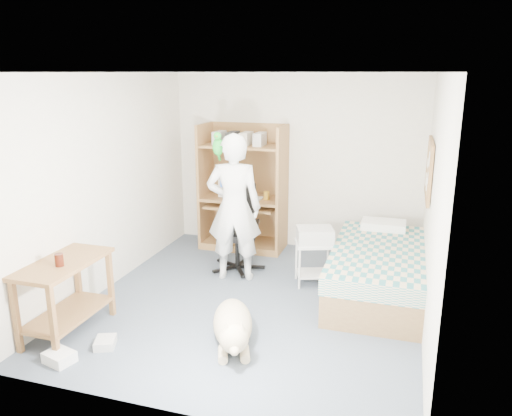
# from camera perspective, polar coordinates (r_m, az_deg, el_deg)

# --- Properties ---
(floor) EXTENTS (4.00, 4.00, 0.00)m
(floor) POSITION_cam_1_polar(r_m,az_deg,el_deg) (5.73, -0.18, -10.61)
(floor) COLOR #444C5C
(floor) RESTS_ON ground
(wall_back) EXTENTS (3.60, 0.02, 2.50)m
(wall_back) POSITION_cam_1_polar(r_m,az_deg,el_deg) (7.20, 4.58, 5.19)
(wall_back) COLOR silver
(wall_back) RESTS_ON floor
(wall_right) EXTENTS (0.02, 4.00, 2.50)m
(wall_right) POSITION_cam_1_polar(r_m,az_deg,el_deg) (5.09, 19.54, 0.12)
(wall_right) COLOR silver
(wall_right) RESTS_ON floor
(wall_left) EXTENTS (0.02, 4.00, 2.50)m
(wall_left) POSITION_cam_1_polar(r_m,az_deg,el_deg) (6.08, -16.63, 2.73)
(wall_left) COLOR silver
(wall_left) RESTS_ON floor
(ceiling) EXTENTS (3.60, 4.00, 0.02)m
(ceiling) POSITION_cam_1_polar(r_m,az_deg,el_deg) (5.16, -0.21, 15.24)
(ceiling) COLOR white
(ceiling) RESTS_ON wall_back
(computer_hutch) EXTENTS (1.20, 0.63, 1.80)m
(computer_hutch) POSITION_cam_1_polar(r_m,az_deg,el_deg) (7.23, -1.38, 1.79)
(computer_hutch) COLOR olive
(computer_hutch) RESTS_ON floor
(bed) EXTENTS (1.02, 2.02, 0.66)m
(bed) POSITION_cam_1_polar(r_m,az_deg,el_deg) (5.97, 13.72, -6.97)
(bed) COLOR brown
(bed) RESTS_ON floor
(side_desk) EXTENTS (0.50, 1.00, 0.75)m
(side_desk) POSITION_cam_1_polar(r_m,az_deg,el_deg) (5.24, -20.95, -8.34)
(side_desk) COLOR brown
(side_desk) RESTS_ON floor
(corkboard) EXTENTS (0.04, 0.94, 0.66)m
(corkboard) POSITION_cam_1_polar(r_m,az_deg,el_deg) (5.92, 19.18, 4.18)
(corkboard) COLOR #9E7346
(corkboard) RESTS_ON wall_right
(office_chair) EXTENTS (0.62, 0.62, 1.09)m
(office_chair) POSITION_cam_1_polar(r_m,az_deg,el_deg) (6.52, -2.08, -3.64)
(office_chair) COLOR black
(office_chair) RESTS_ON floor
(person) EXTENTS (0.74, 0.57, 1.82)m
(person) POSITION_cam_1_polar(r_m,az_deg,el_deg) (6.07, -2.53, 0.04)
(person) COLOR white
(person) RESTS_ON floor
(parrot) EXTENTS (0.13, 0.23, 0.37)m
(parrot) POSITION_cam_1_polar(r_m,az_deg,el_deg) (6.00, -4.37, 7.18)
(parrot) COLOR #159122
(parrot) RESTS_ON person
(dog) EXTENTS (0.63, 1.11, 0.44)m
(dog) POSITION_cam_1_polar(r_m,az_deg,el_deg) (4.85, -2.67, -13.23)
(dog) COLOR tan
(dog) RESTS_ON floor
(printer_cart) EXTENTS (0.54, 0.48, 0.53)m
(printer_cart) POSITION_cam_1_polar(r_m,az_deg,el_deg) (6.09, 6.67, -5.51)
(printer_cart) COLOR silver
(printer_cart) RESTS_ON floor
(printer) EXTENTS (0.50, 0.44, 0.18)m
(printer) POSITION_cam_1_polar(r_m,az_deg,el_deg) (6.00, 6.74, -3.10)
(printer) COLOR #B5B5B0
(printer) RESTS_ON printer_cart
(crt_monitor) EXTENTS (0.38, 0.41, 0.36)m
(crt_monitor) POSITION_cam_1_polar(r_m,az_deg,el_deg) (7.25, -2.41, 2.86)
(crt_monitor) COLOR beige
(crt_monitor) RESTS_ON computer_hutch
(keyboard) EXTENTS (0.46, 0.18, 0.03)m
(keyboard) POSITION_cam_1_polar(r_m,az_deg,el_deg) (7.13, -2.14, 0.36)
(keyboard) COLOR beige
(keyboard) RESTS_ON computer_hutch
(pencil_cup) EXTENTS (0.08, 0.08, 0.12)m
(pencil_cup) POSITION_cam_1_polar(r_m,az_deg,el_deg) (7.04, 1.21, 1.43)
(pencil_cup) COLOR gold
(pencil_cup) RESTS_ON computer_hutch
(drink_glass) EXTENTS (0.08, 0.08, 0.12)m
(drink_glass) POSITION_cam_1_polar(r_m,az_deg,el_deg) (5.02, -21.57, -5.55)
(drink_glass) COLOR #3B1309
(drink_glass) RESTS_ON side_desk
(floor_box_a) EXTENTS (0.29, 0.26, 0.10)m
(floor_box_a) POSITION_cam_1_polar(r_m,az_deg,el_deg) (4.95, -21.55, -15.59)
(floor_box_a) COLOR white
(floor_box_a) RESTS_ON floor
(floor_box_b) EXTENTS (0.25, 0.27, 0.08)m
(floor_box_b) POSITION_cam_1_polar(r_m,az_deg,el_deg) (5.07, -16.84, -14.51)
(floor_box_b) COLOR beige
(floor_box_b) RESTS_ON floor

